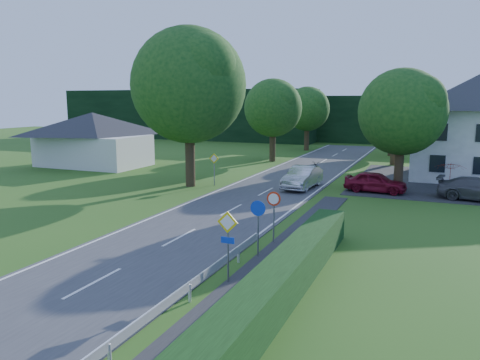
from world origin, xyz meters
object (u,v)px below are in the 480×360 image
at_px(parked_car_grey, 479,189).
at_px(parasol, 450,176).
at_px(streetlight, 397,126).
at_px(motorcycle, 316,167).
at_px(parked_car_silver_a, 445,170).
at_px(moving_car, 302,177).
at_px(parked_car_silver_b, 476,173).
at_px(parked_car_red, 375,182).

relative_size(parked_car_grey, parasol, 2.33).
xyz_separation_m(streetlight, motorcycle, (-6.81, 3.35, -3.87)).
bearing_deg(motorcycle, parked_car_grey, -48.01).
bearing_deg(streetlight, parked_car_silver_a, 51.62).
relative_size(moving_car, parked_car_silver_b, 0.93).
bearing_deg(parked_car_grey, parked_car_silver_a, 21.75).
relative_size(parked_car_silver_b, parasol, 2.42).
bearing_deg(parked_car_red, motorcycle, 45.84).
height_order(motorcycle, parked_car_red, parked_car_red).
relative_size(parked_car_silver_a, parasol, 2.05).
xyz_separation_m(streetlight, parasol, (3.81, -0.14, -3.46)).
distance_m(parked_car_silver_b, parasol, 4.60).
height_order(parked_car_silver_a, parasol, parasol).
bearing_deg(moving_car, parked_car_silver_b, 36.69).
bearing_deg(parasol, streetlight, 177.90).
xyz_separation_m(parked_car_grey, parked_car_silver_b, (0.34, 7.50, -0.00)).
distance_m(motorcycle, parked_car_red, 8.79).
relative_size(motorcycle, parked_car_red, 0.50).
bearing_deg(parked_car_grey, motorcycle, 68.97).
distance_m(parked_car_grey, parked_car_silver_b, 7.51).
xyz_separation_m(streetlight, parked_car_red, (-0.97, -3.21, -3.71)).
relative_size(moving_car, parked_car_red, 1.15).
height_order(parked_car_red, parked_car_grey, parked_car_grey).
height_order(streetlight, motorcycle, streetlight).
bearing_deg(streetlight, parked_car_red, -106.78).
bearing_deg(moving_car, parasol, 23.63).
height_order(parked_car_silver_a, parked_car_grey, parked_car_silver_a).
distance_m(motorcycle, parked_car_grey, 14.07).
bearing_deg(moving_car, parked_car_grey, 4.77).
height_order(motorcycle, parasol, parasol).
bearing_deg(parked_car_grey, streetlight, 65.53).
bearing_deg(motorcycle, moving_car, -102.77).
height_order(parked_car_silver_a, parked_car_silver_b, parked_car_silver_a).
xyz_separation_m(motorcycle, parked_car_red, (5.84, -6.56, 0.16)).
relative_size(moving_car, motorcycle, 2.29).
bearing_deg(parked_car_red, parked_car_silver_b, -39.09).
xyz_separation_m(streetlight, moving_car, (-6.05, -3.74, -3.63)).
distance_m(moving_car, parked_car_silver_b, 14.17).
xyz_separation_m(parked_car_silver_a, parked_car_grey, (1.93, -7.97, -0.00)).
bearing_deg(parked_car_grey, parasol, 34.47).
relative_size(moving_car, parked_car_grey, 0.97).
xyz_separation_m(moving_car, motorcycle, (-0.76, 7.09, -0.24)).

